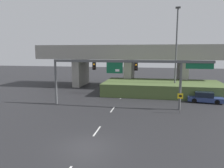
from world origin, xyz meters
name	(u,v)px	position (x,y,z in m)	size (l,w,h in m)	color
ground_plane	(86,146)	(0.00, 0.00, 0.00)	(160.00, 160.00, 0.00)	#262628
lane_markings	(117,103)	(0.00, 14.00, 0.00)	(0.14, 38.55, 0.01)	silver
signal_gantry	(126,68)	(1.41, 11.85, 4.88)	(19.50, 0.44, 5.88)	#515456
speed_limit_sign	(180,100)	(7.71, 10.25, 1.53)	(0.60, 0.11, 2.35)	#4C4C4C
highway_light_pole_near	(176,50)	(8.02, 20.58, 7.12)	(0.70, 0.36, 13.50)	#515456
overpass_bridge	(130,59)	(0.00, 28.07, 5.51)	(35.24, 8.40, 8.07)	gray
grass_embankment	(162,88)	(6.12, 21.41, 0.99)	(18.69, 8.80, 1.98)	#4C6033
parked_sedan_near_right	(205,97)	(11.68, 16.51, 0.67)	(4.76, 2.51, 1.45)	navy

